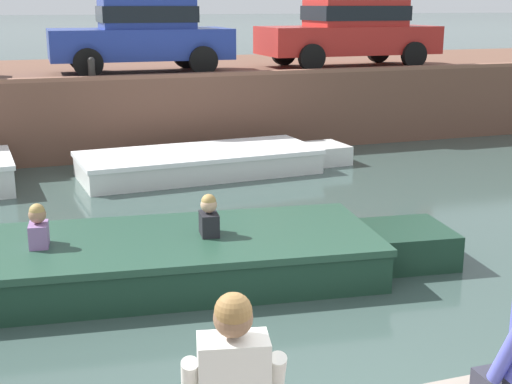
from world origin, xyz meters
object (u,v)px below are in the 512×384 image
Objects in this scene: boat_moored_central_white at (210,162)px; car_right_inner_red at (351,30)px; car_centre_blue at (142,33)px; mooring_bollard_mid at (92,67)px; motorboat_passing at (162,259)px.

car_right_inner_red is (4.30, 2.95, 2.26)m from boat_moored_central_white.
boat_moored_central_white is 1.27× the size of car_right_inner_red.
car_centre_blue is at bearing -179.98° from car_right_inner_red.
car_right_inner_red is 6.30m from mooring_bollard_mid.
motorboat_passing is 1.73× the size of car_centre_blue.
boat_moored_central_white is at bearing -77.60° from car_centre_blue.
motorboat_passing is (-1.94, -4.99, 0.04)m from boat_moored_central_white.
boat_moored_central_white is at bearing -44.61° from mooring_bollard_mid.
mooring_bollard_mid is (-1.23, -1.09, -0.61)m from car_centre_blue.
motorboat_passing is 14.98× the size of mooring_bollard_mid.
car_centre_blue is 1.75m from mooring_bollard_mid.
boat_moored_central_white is 5.35m from motorboat_passing.
boat_moored_central_white is at bearing 68.73° from motorboat_passing.
car_right_inner_red is at bearing 0.02° from car_centre_blue.
mooring_bollard_mid is (0.07, 6.84, 1.62)m from motorboat_passing.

